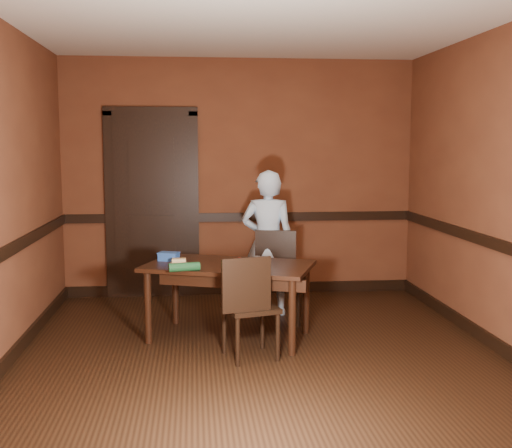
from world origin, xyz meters
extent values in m
cube|color=black|center=(0.00, 0.00, 0.00)|extent=(4.00, 4.50, 0.01)
cube|color=silver|center=(0.00, 0.00, 2.70)|extent=(4.00, 4.50, 0.01)
cube|color=brown|center=(0.00, 2.25, 1.35)|extent=(4.00, 0.02, 2.70)
cube|color=brown|center=(0.00, -2.25, 1.35)|extent=(4.00, 0.02, 2.70)
cube|color=brown|center=(-2.00, 0.00, 1.35)|extent=(0.02, 4.50, 2.70)
cube|color=brown|center=(2.00, 0.00, 1.35)|extent=(0.02, 4.50, 2.70)
cube|color=black|center=(0.00, 2.23, 0.90)|extent=(4.00, 0.03, 0.10)
cube|color=black|center=(-1.99, 0.00, 0.90)|extent=(0.03, 4.50, 0.10)
cube|color=black|center=(1.99, 0.00, 0.90)|extent=(0.03, 4.50, 0.10)
cube|color=black|center=(0.00, 2.23, 0.06)|extent=(4.00, 0.03, 0.12)
cube|color=black|center=(-1.99, 0.00, 0.06)|extent=(0.03, 4.50, 0.12)
cube|color=black|center=(1.99, 0.00, 0.06)|extent=(0.03, 4.50, 0.12)
cube|color=black|center=(-1.00, 2.21, 1.02)|extent=(0.85, 0.04, 2.05)
cube|color=black|center=(-1.48, 2.23, 1.02)|extent=(0.10, 0.06, 2.15)
cube|color=black|center=(-0.52, 2.23, 1.02)|extent=(0.10, 0.06, 2.15)
cube|color=black|center=(-1.00, 2.23, 2.10)|extent=(1.05, 0.06, 0.10)
cube|color=black|center=(-0.23, 0.51, 0.34)|extent=(1.63, 1.26, 0.68)
imported|color=silver|center=(0.22, 1.32, 0.74)|extent=(0.60, 0.45, 1.48)
cylinder|color=white|center=(-0.11, 0.48, 0.68)|extent=(0.23, 0.23, 0.01)
cube|color=tan|center=(-0.11, 0.48, 0.69)|extent=(0.11, 0.10, 0.02)
ellipsoid|color=#358326|center=(-0.11, 0.48, 0.71)|extent=(0.10, 0.09, 0.02)
cylinder|color=red|center=(-0.13, 0.49, 0.73)|extent=(0.04, 0.04, 0.01)
cylinder|color=red|center=(-0.08, 0.47, 0.73)|extent=(0.04, 0.04, 0.01)
cylinder|color=#98BA64|center=(-0.14, 0.45, 0.73)|extent=(0.03, 0.03, 0.01)
cylinder|color=#98BA64|center=(-0.09, 0.50, 0.73)|extent=(0.03, 0.03, 0.01)
cylinder|color=#98BA64|center=(-0.11, 0.48, 0.73)|extent=(0.03, 0.03, 0.01)
cylinder|color=#528137|center=(0.01, 0.43, 0.71)|extent=(0.06, 0.06, 0.07)
cylinder|color=#B5B5B4|center=(0.01, 0.43, 0.75)|extent=(0.07, 0.07, 0.01)
cylinder|color=white|center=(-0.67, 0.54, 0.68)|extent=(0.16, 0.16, 0.01)
cube|color=#E6C17C|center=(-0.67, 0.54, 0.71)|extent=(0.12, 0.08, 0.04)
cube|color=blue|center=(-0.76, 0.73, 0.71)|extent=(0.20, 0.17, 0.07)
cube|color=blue|center=(-0.76, 0.73, 0.75)|extent=(0.21, 0.18, 0.01)
cylinder|color=#174A24|center=(-0.62, 0.22, 0.71)|extent=(0.27, 0.12, 0.07)
camera|label=1|loc=(-0.53, -5.09, 1.72)|focal=45.00mm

